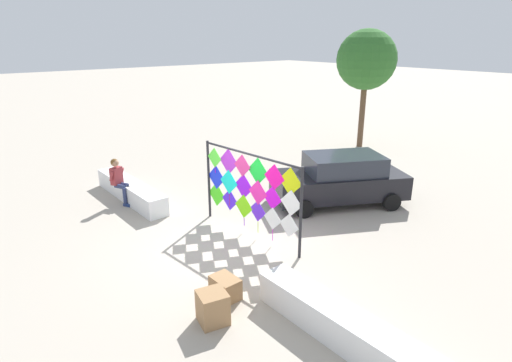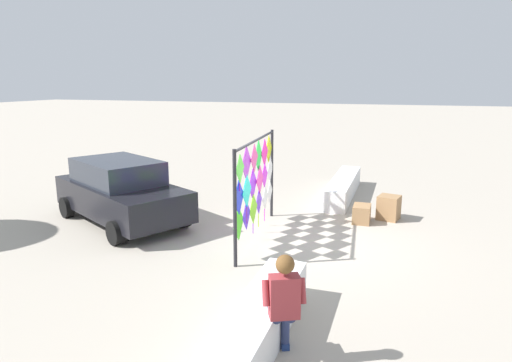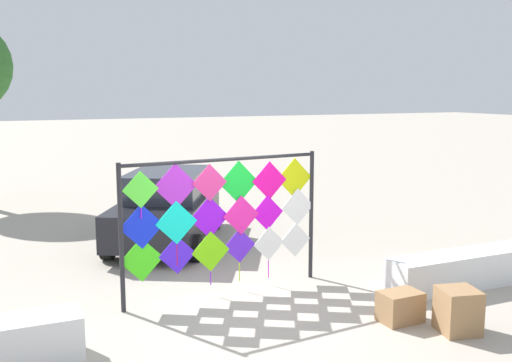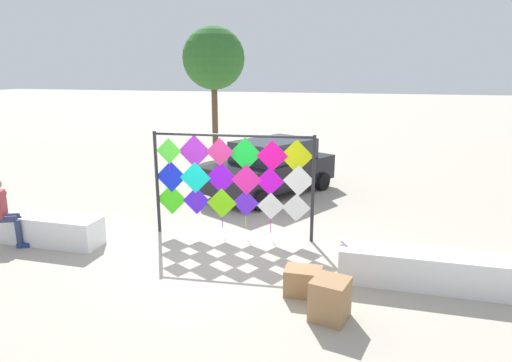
% 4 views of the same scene
% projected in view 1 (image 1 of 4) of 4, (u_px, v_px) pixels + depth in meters
% --- Properties ---
extents(ground, '(120.00, 120.00, 0.00)m').
position_uv_depth(ground, '(223.00, 244.00, 10.35)').
color(ground, '#ADA393').
extents(plaza_ledge_left, '(3.85, 0.61, 0.58)m').
position_uv_depth(plaza_ledge_left, '(131.00, 191.00, 13.07)').
color(plaza_ledge_left, white).
rests_on(plaza_ledge_left, ground).
extents(plaza_ledge_right, '(3.85, 0.61, 0.58)m').
position_uv_depth(plaza_ledge_right, '(350.00, 331.00, 6.84)').
color(plaza_ledge_right, white).
rests_on(plaza_ledge_right, ground).
extents(kite_display_rack, '(3.37, 0.34, 2.20)m').
position_uv_depth(kite_display_rack, '(250.00, 186.00, 10.40)').
color(kite_display_rack, '#232328').
rests_on(kite_display_rack, ground).
extents(seated_vendor, '(0.68, 0.61, 1.42)m').
position_uv_depth(seated_vendor, '(119.00, 178.00, 12.55)').
color(seated_vendor, navy).
rests_on(seated_vendor, ground).
extents(parked_car, '(3.36, 4.26, 1.53)m').
position_uv_depth(parked_car, '(340.00, 179.00, 12.64)').
color(parked_car, black).
rests_on(parked_car, ground).
extents(cardboard_box_large, '(0.58, 0.42, 0.43)m').
position_uv_depth(cardboard_box_large, '(225.00, 287.00, 8.17)').
color(cardboard_box_large, '#9E754C').
rests_on(cardboard_box_large, ground).
extents(cardboard_box_small, '(0.59, 0.60, 0.60)m').
position_uv_depth(cardboard_box_small, '(213.00, 307.00, 7.43)').
color(cardboard_box_small, '#9E754C').
rests_on(cardboard_box_small, ground).
extents(tree_far_right, '(2.61, 2.61, 5.20)m').
position_uv_depth(tree_far_right, '(367.00, 61.00, 18.29)').
color(tree_far_right, brown).
rests_on(tree_far_right, ground).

